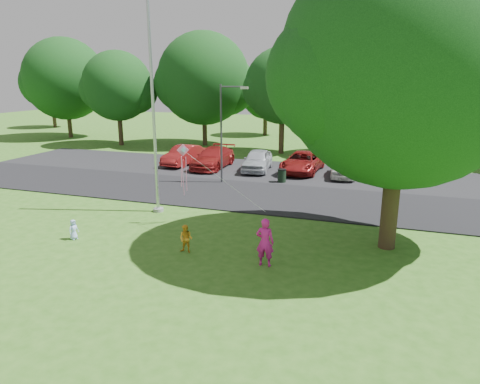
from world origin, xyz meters
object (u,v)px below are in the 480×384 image
(flagpole, at_px, (154,125))
(kite, at_px, (185,162))
(woman, at_px, (265,242))
(big_tree, at_px, (400,71))
(child_yellow, at_px, (186,239))
(street_lamp, at_px, (225,125))
(trash_can, at_px, (282,176))
(child_blue, at_px, (74,230))

(flagpole, relative_size, kite, 2.12)
(woman, bearing_deg, flagpole, -36.23)
(kite, bearing_deg, big_tree, -25.03)
(big_tree, height_order, child_yellow, big_tree)
(street_lamp, xyz_separation_m, child_yellow, (2.34, -10.55, -3.02))
(street_lamp, bearing_deg, trash_can, 7.17)
(kite, bearing_deg, trash_can, 51.29)
(flagpole, bearing_deg, child_blue, -107.56)
(trash_can, relative_size, big_tree, 0.08)
(street_lamp, height_order, child_blue, street_lamp)
(street_lamp, relative_size, kite, 1.25)
(flagpole, distance_m, big_tree, 10.72)
(child_yellow, relative_size, kite, 0.22)
(trash_can, distance_m, kite, 9.44)
(trash_can, distance_m, child_blue, 13.20)
(child_yellow, bearing_deg, street_lamp, 101.75)
(child_blue, height_order, kite, kite)
(flagpole, bearing_deg, trash_can, 59.90)
(flagpole, relative_size, child_yellow, 9.47)
(big_tree, bearing_deg, child_yellow, -158.27)
(street_lamp, xyz_separation_m, kite, (1.05, -7.74, -0.73))
(big_tree, bearing_deg, woman, -142.64)
(big_tree, bearing_deg, kite, 179.67)
(big_tree, distance_m, child_blue, 13.56)
(woman, bearing_deg, child_yellow, -6.20)
(trash_can, height_order, kite, kite)
(street_lamp, xyz_separation_m, trash_can, (3.26, 1.13, -3.11))
(street_lamp, distance_m, child_blue, 11.48)
(flagpole, distance_m, child_blue, 5.91)
(child_yellow, height_order, kite, kite)
(trash_can, relative_size, child_yellow, 0.82)
(child_blue, bearing_deg, kite, -31.75)
(street_lamp, relative_size, child_yellow, 5.59)
(flagpole, bearing_deg, woman, -33.77)
(trash_can, xyz_separation_m, big_tree, (6.01, -8.91, 6.05))
(trash_can, height_order, child_blue, trash_can)
(trash_can, bearing_deg, kite, -104.02)
(flagpole, relative_size, trash_can, 11.60)
(trash_can, bearing_deg, flagpole, -120.10)
(flagpole, relative_size, street_lamp, 1.69)
(trash_can, relative_size, kite, 0.18)
(child_blue, bearing_deg, child_yellow, -69.80)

